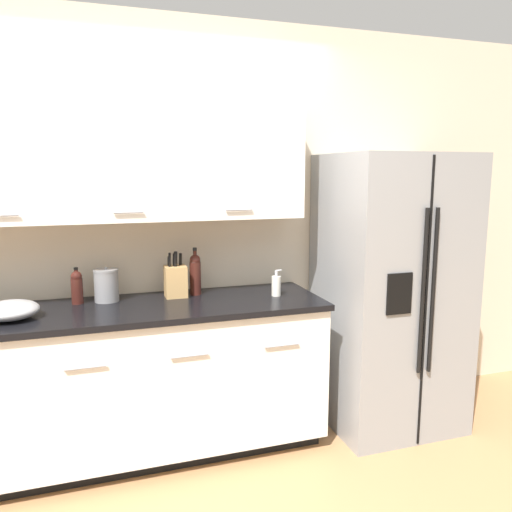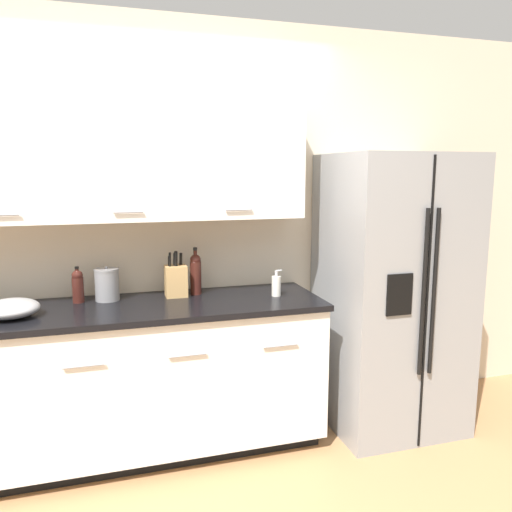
{
  "view_description": "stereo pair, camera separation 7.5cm",
  "coord_description": "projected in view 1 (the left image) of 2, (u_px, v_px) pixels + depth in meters",
  "views": [
    {
      "loc": [
        -0.28,
        -1.85,
        1.66
      ],
      "look_at": [
        0.64,
        0.97,
        1.16
      ],
      "focal_mm": 35.0,
      "sensor_mm": 36.0,
      "label": 1
    },
    {
      "loc": [
        -0.21,
        -1.87,
        1.66
      ],
      "look_at": [
        0.64,
        0.97,
        1.16
      ],
      "focal_mm": 35.0,
      "sensor_mm": 36.0,
      "label": 2
    }
  ],
  "objects": [
    {
      "name": "wall_back",
      "position": [
        137.0,
        211.0,
        3.03
      ],
      "size": [
        10.0,
        0.39,
        2.6
      ],
      "color": "beige",
      "rests_on": "ground_plane"
    },
    {
      "name": "counter_unit",
      "position": [
        136.0,
        381.0,
        2.9
      ],
      "size": [
        2.2,
        0.64,
        0.91
      ],
      "color": "black",
      "rests_on": "ground_plane"
    },
    {
      "name": "refrigerator",
      "position": [
        389.0,
        292.0,
        3.27
      ],
      "size": [
        0.82,
        0.78,
        1.77
      ],
      "color": "gray",
      "rests_on": "ground_plane"
    },
    {
      "name": "knife_block",
      "position": [
        176.0,
        281.0,
        3.02
      ],
      "size": [
        0.13,
        0.12,
        0.28
      ],
      "color": "tan",
      "rests_on": "counter_unit"
    },
    {
      "name": "wine_bottle",
      "position": [
        195.0,
        273.0,
        3.07
      ],
      "size": [
        0.07,
        0.07,
        0.29
      ],
      "color": "#3D1914",
      "rests_on": "counter_unit"
    },
    {
      "name": "soap_dispenser",
      "position": [
        276.0,
        285.0,
        3.05
      ],
      "size": [
        0.06,
        0.06,
        0.16
      ],
      "color": "silver",
      "rests_on": "counter_unit"
    },
    {
      "name": "oil_bottle",
      "position": [
        77.0,
        287.0,
        2.86
      ],
      "size": [
        0.07,
        0.07,
        0.21
      ],
      "color": "#3D1914",
      "rests_on": "counter_unit"
    },
    {
      "name": "steel_canister",
      "position": [
        106.0,
        285.0,
        2.92
      ],
      "size": [
        0.14,
        0.14,
        0.21
      ],
      "color": "gray",
      "rests_on": "counter_unit"
    },
    {
      "name": "mixing_bowl",
      "position": [
        10.0,
        310.0,
        2.57
      ],
      "size": [
        0.29,
        0.29,
        0.09
      ],
      "color": "#A3A3A5",
      "rests_on": "counter_unit"
    }
  ]
}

